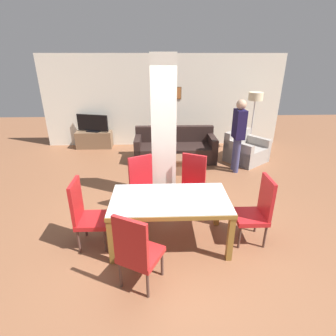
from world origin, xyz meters
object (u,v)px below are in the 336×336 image
Objects in this scene: sofa at (175,149)px; standing_person at (238,131)px; armchair at (245,151)px; dining_chair_head_left at (86,213)px; dining_table at (170,207)px; dining_chair_head_right at (257,209)px; dining_chair_far_left at (144,185)px; dining_chair_far_right at (191,183)px; dining_chair_near_left at (137,251)px; bottle at (170,154)px; tv_screen at (93,123)px; tv_stand at (94,140)px; floor_lamp at (255,101)px; coffee_table at (175,165)px.

standing_person is at bearing 149.54° from sofa.
standing_person is at bearing 18.10° from armchair.
dining_chair_head_left is 3.79m from sofa.
dining_table is 1.63× the size of dining_chair_head_left.
dining_chair_head_right is at bearing 0.00° from dining_table.
dining_chair_head_left is 1.00× the size of dining_chair_far_left.
dining_chair_far_left is at bearing 136.93° from dining_chair_head_left.
standing_person is at bearing -101.31° from dining_chair_far_right.
dining_table is 0.94m from dining_chair_near_left.
dining_chair_far_right is 1.00× the size of dining_chair_near_left.
dining_chair_far_right is 1.60m from bottle.
dining_chair_head_left is 4.64m from tv_screen.
floor_lamp is at bearing -5.21° from tv_stand.
coffee_table is (-1.94, -0.71, -0.07)m from armchair.
armchair is at bearing 20.13° from coffee_table.
dining_chair_far_right and dining_chair_near_left have the same top height.
floor_lamp is at bearing -164.11° from sofa.
standing_person is at bearing 5.86° from bottle.
dining_chair_near_left is at bearing -121.27° from floor_lamp.
dining_chair_head_right is 2.52m from dining_chair_head_left.
tv_screen reaches higher than armchair.
armchair is at bearing -115.46° from floor_lamp.
dining_chair_far_right is 0.61× the size of standing_person.
coffee_table is 3.08m from tv_stand.
sofa is at bearing -164.11° from floor_lamp.
tv_stand is at bearing -29.60° from dining_chair_far_right.
bottle is 3.07m from tv_screen.
tv_stand is 0.63× the size of floor_lamp.
dining_table is at bearing -92.58° from bottle.
dining_chair_head_right is 0.61× the size of standing_person.
bottle reaches higher than coffee_table.
coffee_table is 0.34× the size of standing_person.
tv_stand is (-2.36, 1.98, 0.05)m from coffee_table.
floor_lamp reaches higher than bottle.
tv_screen is at bearing 136.96° from bottle.
bottle is 0.31× the size of tv_screen.
sofa is (-1.00, 3.47, -0.26)m from dining_chair_head_right.
floor_lamp is (4.70, -0.43, 0.69)m from tv_screen.
dining_table is at bearing 90.00° from dining_chair_head_right.
dining_chair_near_left reaches higher than tv_stand.
dining_chair_far_left is 1.70m from bottle.
floor_lamp is (2.15, 3.23, 0.90)m from dining_chair_far_right.
dining_chair_near_left is at bearing 89.20° from dining_chair_far_right.
armchair is 1.49m from floor_lamp.
dining_chair_near_left is at bearing 80.48° from sofa.
dining_chair_head_left is 1.15m from dining_chair_near_left.
coffee_table is 2.04× the size of bottle.
dining_chair_far_left is 1.10× the size of tv_screen.
floor_lamp reaches higher than tv_screen.
dining_chair_head_left is at bearing -118.45° from bottle.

